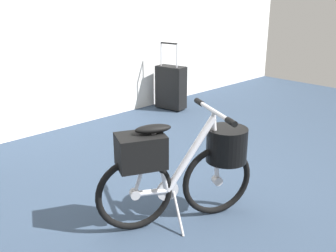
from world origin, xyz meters
The scene contains 3 objects.
ground_plane centered at (0.00, 0.00, 0.00)m, with size 8.20×8.20×0.00m, color #2D3D51.
folding_bike_foreground centered at (-0.21, 0.07, 0.40)m, with size 0.96×0.59×0.74m.
rolling_suitcase centered at (1.50, 1.92, 0.28)m, with size 0.25×0.39×0.83m.
Camera 1 is at (-1.82, -1.45, 1.40)m, focal length 41.81 mm.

